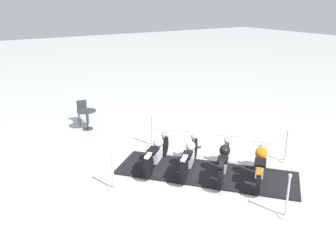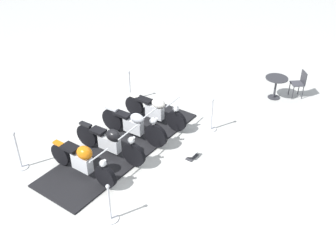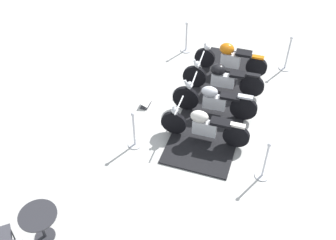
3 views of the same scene
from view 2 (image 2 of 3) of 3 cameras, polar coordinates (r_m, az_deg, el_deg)
The scene contains 13 objects.
ground_plane at distance 11.23m, azimuth -6.56°, elevation -3.91°, with size 80.00×80.00×0.00m, color silver.
display_platform at distance 11.22m, azimuth -6.57°, elevation -3.82°, with size 5.23×1.65×0.04m, color black.
motorcycle_copper at distance 10.08m, azimuth -12.25°, elevation -5.72°, with size 1.52×1.71×0.92m.
motorcycle_black at distance 10.63m, azimuth -8.34°, elevation -3.09°, with size 1.65×1.74×0.99m.
motorcycle_chrome at distance 11.24m, azimuth -4.94°, elevation -0.65°, with size 1.62×1.71×1.03m.
motorcycle_cream at distance 11.90m, azimuth -1.82°, elevation 1.50°, with size 1.55×1.74×0.96m.
stanchion_left_front at distance 10.93m, azimuth -20.71°, elevation -5.00°, with size 0.34×0.34×1.12m.
stanchion_right_front at distance 8.98m, azimuth -8.39°, elevation -12.67°, with size 0.35×0.35×1.02m.
stanchion_left_rear at distance 13.35m, azimuth -5.53°, elevation 4.23°, with size 0.34×0.34×1.08m.
stanchion_right_rear at distance 11.79m, azimuth 6.29°, elevation -0.01°, with size 0.34×0.34×1.07m.
info_placard at distance 10.77m, azimuth 3.50°, elevation -5.17°, with size 0.42×0.40×0.17m.
cafe_table at distance 13.79m, azimuth 15.37°, elevation 5.21°, with size 0.75×0.75×0.76m.
cafe_chair_near_table at distance 14.11m, azimuth 18.49°, elevation 5.22°, with size 0.45×0.45×0.94m.
Camera 2 is at (0.96, 9.02, 6.62)m, focal length 42.14 mm.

